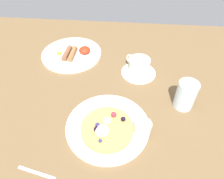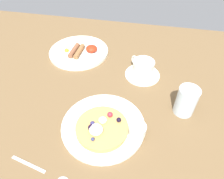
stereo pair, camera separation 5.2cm
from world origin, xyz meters
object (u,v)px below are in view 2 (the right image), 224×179
Objects in this scene: pancake_plate at (103,125)px; teaspoon at (48,174)px; breakfast_plate at (79,52)px; coffee_saucer at (142,74)px; syrup_ramekin at (137,130)px; coffee_cup at (143,67)px; water_glass at (186,101)px.

teaspoon is at bearing -121.17° from pancake_plate.
breakfast_plate reaches higher than coffee_saucer.
pancake_plate is at bearing 174.14° from syrup_ramekin.
breakfast_plate is 30.11cm from coffee_cup.
syrup_ramekin is 27.40cm from coffee_saucer.
breakfast_plate is at bearing 128.81° from syrup_ramekin.
pancake_plate is 40.61cm from breakfast_plate.
teaspoon is at bearing -79.96° from breakfast_plate.
water_glass is at bearing 24.96° from pancake_plate.
water_glass is (14.54, -15.36, 1.07)cm from coffee_cup.
breakfast_plate is at bearing 100.04° from teaspoon.
pancake_plate is 0.98× the size of breakfast_plate.
teaspoon is 1.77× the size of water_glass.
water_glass is at bearing -46.58° from coffee_cup.
breakfast_plate is 49.75cm from water_glass.
pancake_plate is at bearing -61.47° from breakfast_plate.
water_glass is (42.99, -24.69, 4.16)cm from breakfast_plate.
pancake_plate reaches higher than teaspoon.
pancake_plate is at bearing -108.98° from coffee_cup.
coffee_cup is 0.96× the size of water_glass.
breakfast_plate is 2.76× the size of coffee_cup.
coffee_saucer is 21.45cm from water_glass.
breakfast_plate is at bearing 150.13° from water_glass.
syrup_ramekin is at bearing 37.75° from teaspoon.
syrup_ramekin is at bearing -87.97° from coffee_saucer.
coffee_saucer is at bearing -18.29° from breakfast_plate.
coffee_saucer is at bearing 65.82° from teaspoon.
coffee_saucer is 3.33cm from coffee_cup.
syrup_ramekin is 27.42cm from coffee_cup.
coffee_saucer is (28.57, -9.44, -0.23)cm from breakfast_plate.
coffee_saucer is 47.09cm from teaspoon.
teaspoon is 43.87cm from water_glass.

